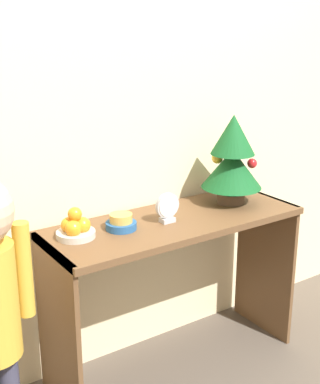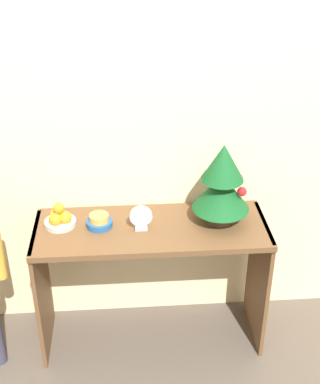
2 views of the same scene
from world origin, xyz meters
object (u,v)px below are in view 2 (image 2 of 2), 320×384
mini_tree (222,183)px  desk_clock (141,218)px  fruit_bowl (59,218)px  singing_bowl (99,221)px

mini_tree → desk_clock: size_ratio=3.22×
fruit_bowl → singing_bowl: bearing=-6.9°
desk_clock → fruit_bowl: bearing=170.7°
desk_clock → singing_bowl: bearing=168.5°
fruit_bowl → singing_bowl: 0.20m
fruit_bowl → desk_clock: desk_clock is taller
mini_tree → fruit_bowl: size_ratio=2.69×
fruit_bowl → singing_bowl: fruit_bowl is taller
desk_clock → mini_tree: bearing=6.6°
mini_tree → singing_bowl: size_ratio=3.27×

